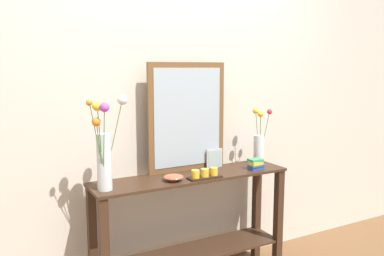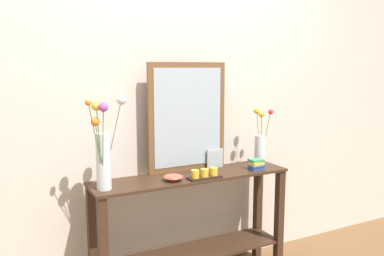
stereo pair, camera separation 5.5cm
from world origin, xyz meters
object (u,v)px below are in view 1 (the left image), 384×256
candle_tray (205,174)px  decorative_bowl (173,177)px  tall_vase_left (104,151)px  console_table (192,218)px  picture_frame_small (214,158)px  mirror_leaning (187,117)px  vase_right (259,143)px  book_stack (256,164)px

candle_tray → decorative_bowl: 0.22m
tall_vase_left → candle_tray: 0.73m
console_table → decorative_bowl: bearing=-159.3°
console_table → picture_frame_small: 0.48m
mirror_leaning → vase_right: size_ratio=1.78×
candle_tray → decorative_bowl: candle_tray is taller
vase_right → mirror_leaning: bearing=170.9°
vase_right → picture_frame_small: (-0.38, 0.06, -0.09)m
book_stack → candle_tray: bearing=-176.3°
tall_vase_left → vase_right: size_ratio=1.33×
tall_vase_left → decorative_bowl: size_ratio=4.32×
console_table → decorative_bowl: 0.40m
picture_frame_small → decorative_bowl: picture_frame_small is taller
tall_vase_left → book_stack: size_ratio=4.66×
tall_vase_left → candle_tray: size_ratio=2.46×
console_table → vase_right: vase_right is taller
mirror_leaning → picture_frame_small: bearing=-8.9°
vase_right → picture_frame_small: bearing=170.7°
tall_vase_left → vase_right: bearing=5.0°
candle_tray → picture_frame_small: (0.22, 0.23, 0.04)m
tall_vase_left → picture_frame_small: 0.94m
console_table → book_stack: bearing=-9.5°
console_table → picture_frame_small: bearing=23.3°
console_table → mirror_leaning: 0.74m
candle_tray → decorative_bowl: (-0.22, 0.05, -0.00)m
book_stack → vase_right: bearing=45.5°
mirror_leaning → tall_vase_left: bearing=-163.2°
console_table → tall_vase_left: (-0.65, -0.06, 0.58)m
tall_vase_left → book_stack: tall_vase_left is taller
tall_vase_left → book_stack: bearing=-1.0°
mirror_leaning → decorative_bowl: bearing=-136.0°
console_table → decorative_bowl: (-0.18, -0.07, 0.35)m
console_table → book_stack: book_stack is taller
console_table → tall_vase_left: size_ratio=2.45×
mirror_leaning → candle_tray: mirror_leaning is taller
mirror_leaning → vase_right: mirror_leaning is taller
vase_right → decorative_bowl: 0.84m
tall_vase_left → candle_tray: (0.69, -0.05, -0.23)m
console_table → decorative_bowl: decorative_bowl is taller
book_stack → picture_frame_small: bearing=141.8°
tall_vase_left → book_stack: 1.18m
tall_vase_left → decorative_bowl: (0.47, -0.00, -0.23)m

